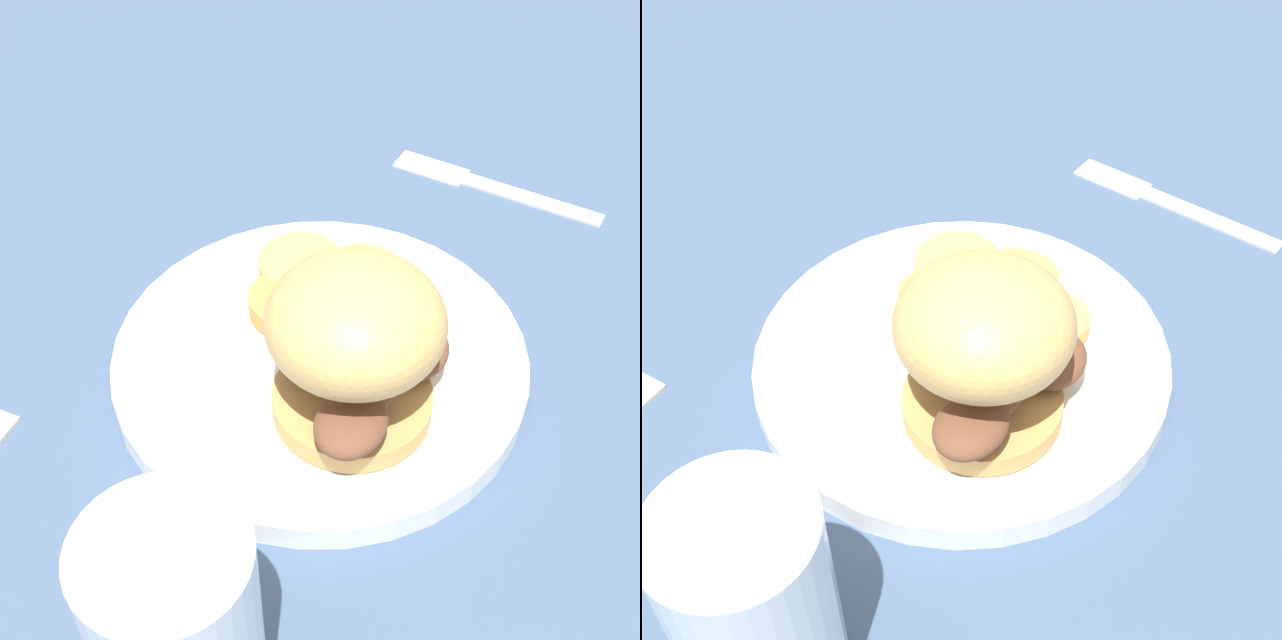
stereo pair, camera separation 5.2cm
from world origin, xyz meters
TOP-DOWN VIEW (x-y plane):
  - ground_plane at (0.00, 0.00)m, footprint 4.00×4.00m
  - dinner_plate at (0.00, 0.00)m, footprint 0.25×0.25m
  - sandwich at (-0.03, -0.04)m, footprint 0.12×0.11m
  - potato_round_0 at (0.05, -0.04)m, footprint 0.04×0.04m
  - potato_round_1 at (0.06, -0.00)m, footprint 0.06×0.06m
  - potato_round_2 at (0.02, 0.03)m, footprint 0.05×0.05m
  - potato_round_3 at (0.05, 0.04)m, footprint 0.06×0.06m
  - fork at (0.23, -0.03)m, footprint 0.03×0.17m
  - drinking_glass at (-0.21, -0.04)m, footprint 0.07×0.07m

SIDE VIEW (x-z plane):
  - ground_plane at x=0.00m, z-range 0.00..0.00m
  - fork at x=0.23m, z-range 0.00..0.00m
  - dinner_plate at x=0.00m, z-range 0.00..0.02m
  - potato_round_0 at x=0.05m, z-range 0.02..0.03m
  - potato_round_2 at x=0.02m, z-range 0.02..0.03m
  - potato_round_3 at x=0.05m, z-range 0.02..0.03m
  - potato_round_1 at x=0.06m, z-range 0.02..0.04m
  - drinking_glass at x=-0.21m, z-range 0.00..0.13m
  - sandwich at x=-0.03m, z-range 0.02..0.12m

